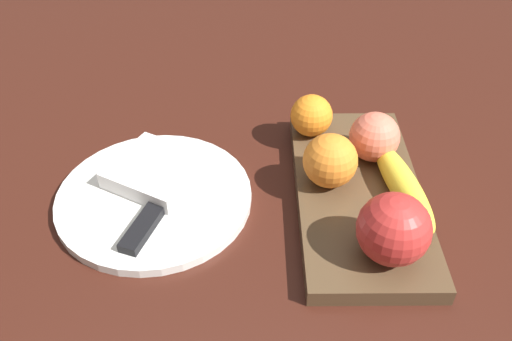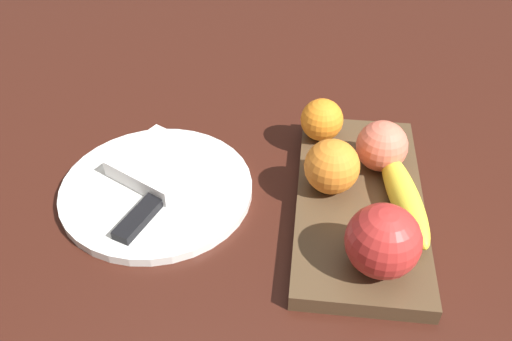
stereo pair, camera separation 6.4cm
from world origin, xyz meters
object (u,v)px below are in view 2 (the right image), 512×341
object	(u,v)px
fruit_tray	(359,202)
knife	(148,208)
apple	(383,241)
dinner_plate	(157,189)
orange_near_apple	(329,166)
banana	(404,198)
orange_near_banana	(322,120)
folded_napkin	(161,163)
peach	(382,146)

from	to	relation	value
fruit_tray	knife	distance (m)	0.27
apple	dinner_plate	world-z (taller)	apple
apple	orange_near_apple	bearing A→B (deg)	25.04
fruit_tray	banana	world-z (taller)	banana
banana	orange_near_banana	size ratio (longest dim) A/B	2.82
banana	fruit_tray	bearing A→B (deg)	-119.93
dinner_plate	knife	distance (m)	0.05
folded_napkin	orange_near_apple	bearing A→B (deg)	-95.05
folded_napkin	dinner_plate	bearing A→B (deg)	180.00
apple	dinner_plate	xyz separation A→B (m)	(0.11, 0.29, -0.06)
orange_near_banana	banana	bearing A→B (deg)	-142.58
orange_near_banana	folded_napkin	size ratio (longest dim) A/B	0.55
apple	orange_near_apple	distance (m)	0.14
banana	dinner_plate	xyz separation A→B (m)	(0.02, 0.32, -0.03)
peach	knife	distance (m)	0.32
orange_near_banana	folded_napkin	xyz separation A→B (m)	(-0.09, 0.22, -0.03)
dinner_plate	folded_napkin	bearing A→B (deg)	-0.00
dinner_plate	knife	world-z (taller)	knife
apple	orange_near_banana	bearing A→B (deg)	16.70
knife	banana	bearing A→B (deg)	-64.65
orange_near_banana	knife	xyz separation A→B (m)	(-0.17, 0.21, -0.04)
orange_near_apple	knife	size ratio (longest dim) A/B	0.40
dinner_plate	folded_napkin	world-z (taller)	folded_napkin
fruit_tray	dinner_plate	distance (m)	0.27
orange_near_apple	dinner_plate	size ratio (longest dim) A/B	0.28
orange_near_apple	peach	world-z (taller)	orange_near_apple
apple	banana	size ratio (longest dim) A/B	0.48
folded_napkin	fruit_tray	bearing A→B (deg)	-96.81
peach	banana	bearing A→B (deg)	-162.93
orange_near_apple	knife	bearing A→B (deg)	105.03
peach	knife	world-z (taller)	peach
dinner_plate	knife	size ratio (longest dim) A/B	1.46
fruit_tray	knife	xyz separation A→B (m)	(-0.05, 0.27, 0.01)
banana	knife	distance (m)	0.32
banana	knife	world-z (taller)	banana
dinner_plate	orange_near_apple	bearing A→B (deg)	-86.93
fruit_tray	folded_napkin	size ratio (longest dim) A/B	3.04
apple	orange_near_banana	distance (m)	0.25
dinner_plate	peach	bearing A→B (deg)	-77.91
fruit_tray	folded_napkin	bearing A→B (deg)	83.19
banana	folded_napkin	world-z (taller)	banana
fruit_tray	banana	bearing A→B (deg)	-108.83
fruit_tray	orange_near_banana	xyz separation A→B (m)	(0.12, 0.05, 0.04)
apple	banana	xyz separation A→B (m)	(0.10, -0.04, -0.02)
folded_napkin	banana	bearing A→B (deg)	-98.80
banana	peach	world-z (taller)	peach
orange_near_banana	folded_napkin	distance (m)	0.24
fruit_tray	folded_napkin	xyz separation A→B (m)	(0.03, 0.27, 0.01)
apple	banana	distance (m)	0.11
orange_near_banana	knife	distance (m)	0.27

